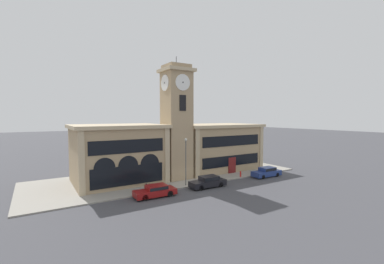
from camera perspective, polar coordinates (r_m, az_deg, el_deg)
name	(u,v)px	position (r m, az deg, el deg)	size (l,w,h in m)	color
ground_plane	(195,186)	(34.49, 0.60, -12.02)	(300.00, 300.00, 0.00)	#424247
sidewalk_kerb	(170,175)	(40.39, -4.86, -9.60)	(40.10, 14.08, 0.15)	gray
clock_tower	(177,122)	(37.48, -3.46, 2.20)	(4.30, 4.30, 17.81)	tan
town_hall_left_wing	(118,153)	(37.32, -16.11, -4.58)	(12.22, 9.64, 8.08)	tan
town_hall_right_wing	(215,147)	(44.95, 5.16, -3.24)	(14.65, 9.64, 7.85)	tan
parked_car_near	(156,191)	(30.48, -8.11, -12.76)	(4.87, 2.06, 1.34)	maroon
parked_car_mid	(208,181)	(34.03, 3.61, -10.91)	(4.95, 1.95, 1.46)	black
parked_car_far	(267,172)	(41.24, 16.27, -8.49)	(4.88, 1.92, 1.45)	navy
street_lamp	(186,155)	(33.68, -1.38, -5.10)	(0.36, 0.36, 6.22)	#4C4C51
bollard	(146,188)	(31.86, -10.13, -12.14)	(0.18, 0.18, 1.06)	black
fire_hydrant	(241,174)	(39.69, 10.73, -9.15)	(0.22, 0.22, 0.87)	red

